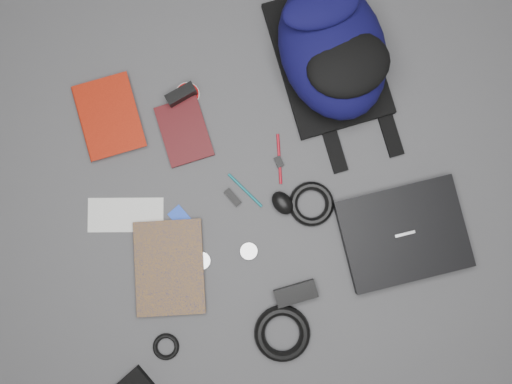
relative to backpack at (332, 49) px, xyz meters
name	(u,v)px	position (x,y,z in m)	size (l,w,h in m)	color
ground	(256,192)	(-0.37, -0.31, -0.10)	(4.00, 4.00, 0.00)	#4F4F51
backpack	(332,49)	(0.00, 0.00, 0.00)	(0.34, 0.49, 0.20)	black
laptop	(403,234)	(0.00, -0.60, -0.08)	(0.37, 0.29, 0.04)	black
textbook_red	(81,125)	(-0.80, 0.10, -0.09)	(0.18, 0.25, 0.03)	maroon
comic_book	(135,269)	(-0.81, -0.39, -0.09)	(0.21, 0.29, 0.02)	#B97A0D
envelope	(126,215)	(-0.78, -0.22, -0.10)	(0.24, 0.11, 0.00)	white
dvd_case	(184,132)	(-0.51, -0.04, -0.09)	(0.14, 0.20, 0.02)	#3A0B0D
compact_camera	(181,95)	(-0.47, 0.06, -0.08)	(0.10, 0.03, 0.05)	black
sticker_disc	(187,94)	(-0.46, 0.07, -0.10)	(0.08, 0.08, 0.00)	silver
pen_teal	(245,190)	(-0.40, -0.29, -0.10)	(0.01, 0.01, 0.15)	#0C646E
pen_red	(279,159)	(-0.26, -0.24, -0.10)	(0.01, 0.01, 0.16)	#A10C1A
id_badge	(181,218)	(-0.62, -0.29, -0.10)	(0.05, 0.07, 0.00)	blue
usb_black	(233,197)	(-0.44, -0.29, -0.10)	(0.02, 0.06, 0.01)	black
key_fob	(279,162)	(-0.27, -0.24, -0.10)	(0.02, 0.03, 0.01)	black
mouse	(283,203)	(-0.31, -0.37, -0.08)	(0.06, 0.08, 0.04)	black
headphone_left	(202,261)	(-0.61, -0.44, -0.10)	(0.05, 0.05, 0.01)	silver
headphone_right	(249,251)	(-0.46, -0.47, -0.10)	(0.05, 0.05, 0.01)	#B4B5B7
cable_coil	(311,204)	(-0.22, -0.41, -0.09)	(0.14, 0.14, 0.03)	black
power_brick	(296,293)	(-0.38, -0.64, -0.09)	(0.13, 0.05, 0.03)	black
power_cord_coil	(282,333)	(-0.46, -0.74, -0.09)	(0.17, 0.17, 0.03)	black
earbud_coil	(166,347)	(-0.81, -0.64, -0.09)	(0.08, 0.08, 0.02)	black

